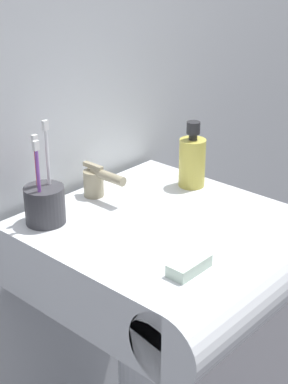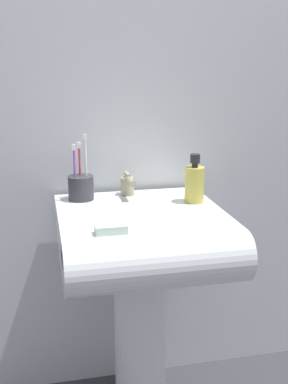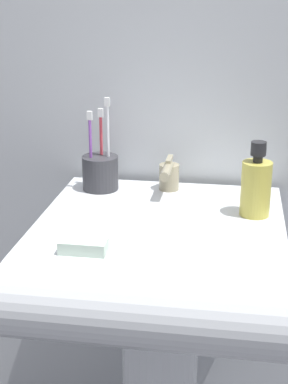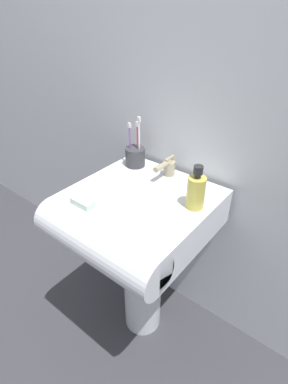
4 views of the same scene
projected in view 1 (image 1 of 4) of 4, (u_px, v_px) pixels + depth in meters
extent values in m
cube|color=silver|center=(58.00, 0.00, 1.26)|extent=(5.00, 0.05, 2.40)
cylinder|color=white|center=(154.00, 384.00, 1.45)|extent=(0.17, 0.17, 0.62)
cube|color=white|center=(155.00, 248.00, 1.29)|extent=(0.51, 0.47, 0.15)
cylinder|color=white|center=(245.00, 289.00, 1.15)|extent=(0.51, 0.15, 0.15)
cylinder|color=tan|center=(94.00, 183.00, 1.36)|extent=(0.05, 0.05, 0.06)
cylinder|color=tan|center=(108.00, 176.00, 1.32)|extent=(0.02, 0.10, 0.02)
cube|color=tan|center=(93.00, 166.00, 1.34)|extent=(0.01, 0.06, 0.01)
cylinder|color=#38383D|center=(45.00, 205.00, 1.23)|extent=(0.09, 0.09, 0.08)
cylinder|color=purple|center=(39.00, 186.00, 1.19)|extent=(0.01, 0.01, 0.16)
cube|color=white|center=(36.00, 146.00, 1.15)|extent=(0.01, 0.01, 0.02)
cylinder|color=white|center=(49.00, 172.00, 1.22)|extent=(0.01, 0.01, 0.19)
cube|color=white|center=(45.00, 125.00, 1.18)|extent=(0.01, 0.01, 0.02)
cylinder|color=#D83F4C|center=(38.00, 179.00, 1.22)|extent=(0.01, 0.01, 0.16)
cube|color=white|center=(35.00, 140.00, 1.18)|extent=(0.01, 0.01, 0.02)
cylinder|color=gold|center=(192.00, 163.00, 1.40)|extent=(0.06, 0.06, 0.12)
cylinder|color=#262628|center=(193.00, 137.00, 1.37)|extent=(0.02, 0.02, 0.01)
cylinder|color=#262628|center=(193.00, 128.00, 1.36)|extent=(0.03, 0.03, 0.03)
cube|color=silver|center=(189.00, 266.00, 1.06)|extent=(0.09, 0.04, 0.02)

